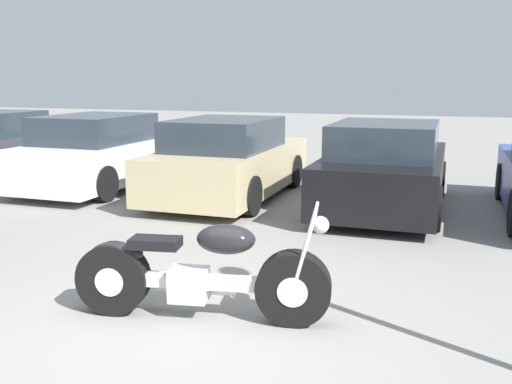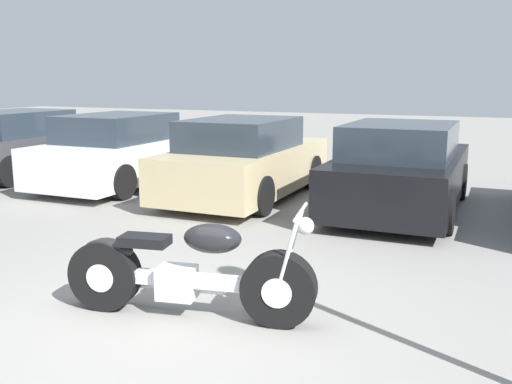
% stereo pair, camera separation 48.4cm
% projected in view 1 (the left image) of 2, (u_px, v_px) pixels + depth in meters
% --- Properties ---
extents(ground_plane, '(60.00, 60.00, 0.00)m').
position_uv_depth(ground_plane, '(177.00, 335.00, 4.77)').
color(ground_plane, gray).
extents(motorcycle, '(2.29, 0.79, 1.04)m').
position_uv_depth(motorcycle, '(198.00, 274.00, 5.04)').
color(motorcycle, black).
rests_on(motorcycle, ground_plane).
extents(parked_car_white, '(1.87, 4.11, 1.42)m').
position_uv_depth(parked_car_white, '(102.00, 153.00, 11.19)').
color(parked_car_white, white).
rests_on(parked_car_white, ground_plane).
extents(parked_car_champagne, '(1.87, 4.11, 1.42)m').
position_uv_depth(parked_car_champagne, '(229.00, 161.00, 10.18)').
color(parked_car_champagne, '#C6B284').
rests_on(parked_car_champagne, ground_plane).
extents(parked_car_black, '(1.87, 4.11, 1.42)m').
position_uv_depth(parked_car_black, '(385.00, 168.00, 9.32)').
color(parked_car_black, black).
rests_on(parked_car_black, ground_plane).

